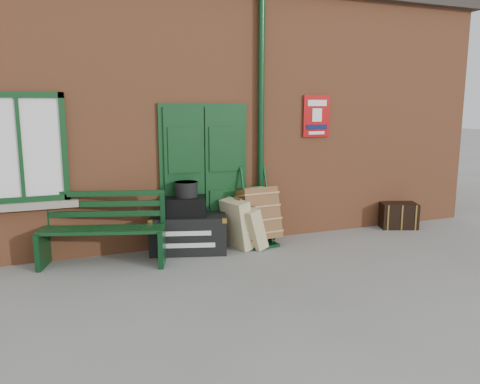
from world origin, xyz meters
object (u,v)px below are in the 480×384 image
bench (103,227)px  porter_trolley (257,215)px  dark_trunk (398,215)px  houdini_trunk (188,233)px

bench → porter_trolley: size_ratio=1.44×
bench → dark_trunk: 5.27m
bench → houdini_trunk: bearing=22.7°
bench → porter_trolley: porter_trolley is taller
bench → porter_trolley: 2.41m
bench → dark_trunk: bench is taller
porter_trolley → dark_trunk: porter_trolley is taller
porter_trolley → dark_trunk: size_ratio=1.92×
houdini_trunk → dark_trunk: houdini_trunk is taller
houdini_trunk → porter_trolley: porter_trolley is taller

